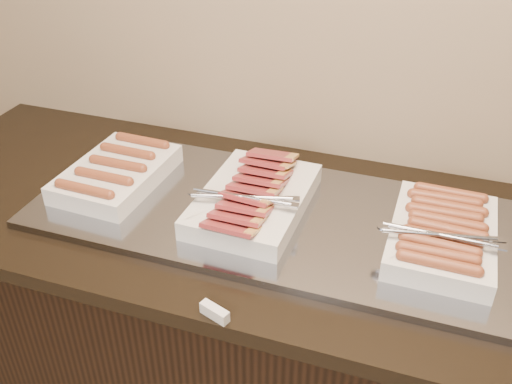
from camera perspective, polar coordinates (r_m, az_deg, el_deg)
counter at (r=1.74m, az=0.75°, el=-14.60°), size 2.06×0.76×0.90m
warming_tray at (r=1.42m, az=1.68°, el=-2.34°), size 1.20×0.50×0.02m
dish_left at (r=1.57m, az=-13.74°, el=1.91°), size 0.23×0.34×0.07m
dish_center at (r=1.41m, az=-0.26°, el=-0.58°), size 0.27×0.39×0.09m
dish_right at (r=1.36m, az=18.13°, el=-4.01°), size 0.27×0.34×0.08m
label_holder at (r=1.17m, az=-4.16°, el=-11.90°), size 0.07×0.04×0.03m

